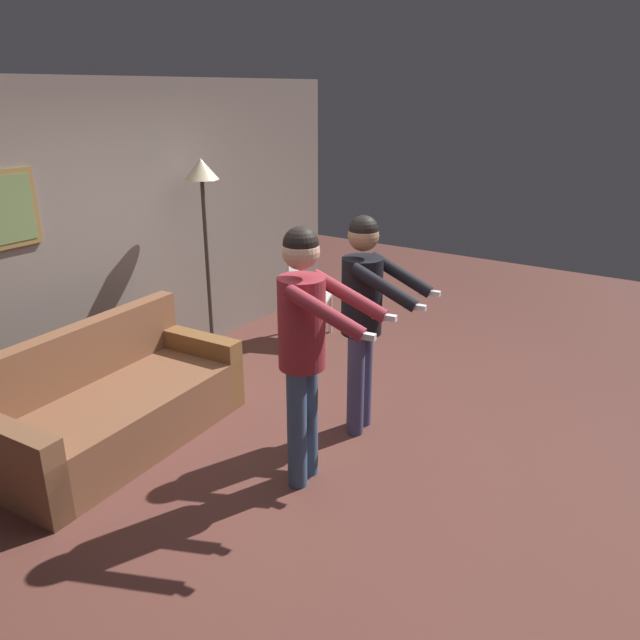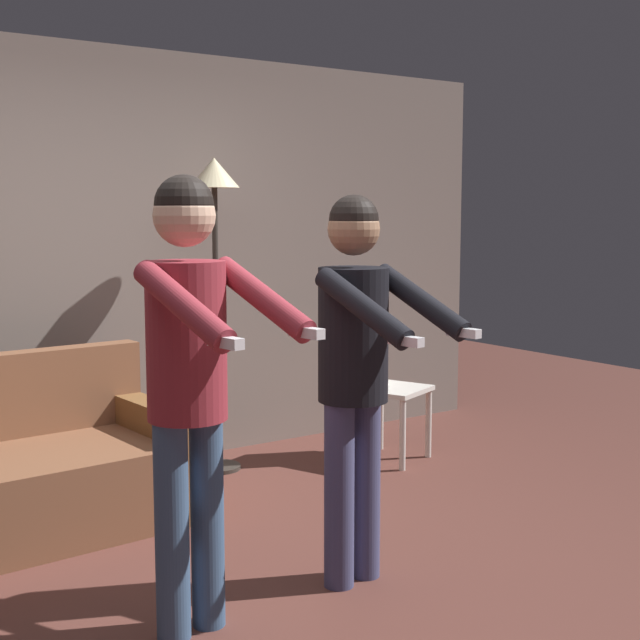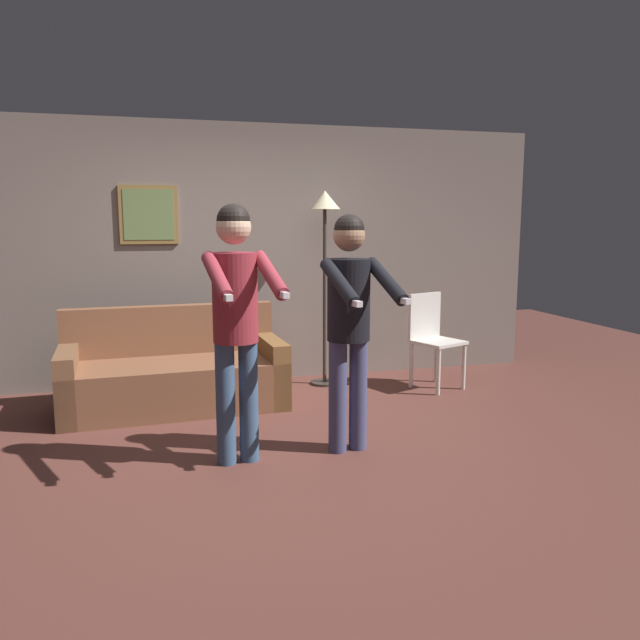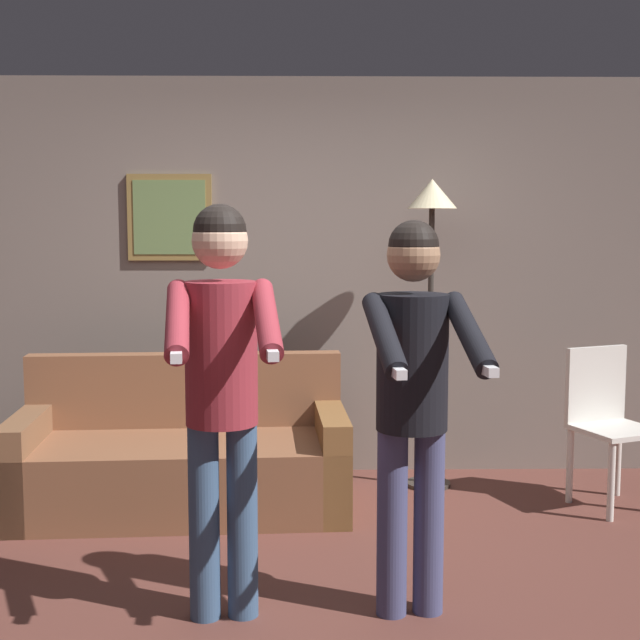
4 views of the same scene
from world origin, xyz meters
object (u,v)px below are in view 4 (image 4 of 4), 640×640
object	(u,v)px
couch	(182,462)
person_standing_right	(413,381)
person_standing_left	(222,371)
dining_chair_distant	(606,416)
torchiere_lamp	(432,237)

from	to	relation	value
couch	person_standing_right	world-z (taller)	person_standing_right
person_standing_left	couch	bearing A→B (deg)	104.41
dining_chair_distant	person_standing_right	bearing A→B (deg)	-131.82
person_standing_right	dining_chair_distant	xyz separation A→B (m)	(1.33, 1.49, -0.49)
person_standing_right	couch	bearing A→B (deg)	129.11
torchiere_lamp	person_standing_right	world-z (taller)	torchiere_lamp
person_standing_right	dining_chair_distant	distance (m)	2.05
couch	torchiere_lamp	bearing A→B (deg)	15.63
person_standing_left	torchiere_lamp	bearing A→B (deg)	59.09
torchiere_lamp	dining_chair_distant	xyz separation A→B (m)	(1.00, -0.37, -1.05)
couch	person_standing_left	size ratio (longest dim) A/B	1.11
person_standing_left	dining_chair_distant	xyz separation A→B (m)	(2.12, 1.51, -0.54)
person_standing_right	torchiere_lamp	bearing A→B (deg)	79.87
person_standing_left	dining_chair_distant	size ratio (longest dim) A/B	1.88
couch	person_standing_right	bearing A→B (deg)	-50.89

